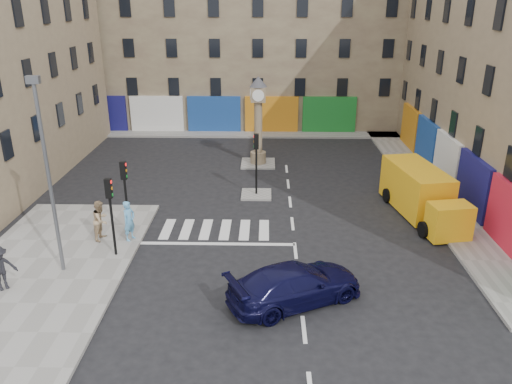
{
  "coord_description": "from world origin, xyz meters",
  "views": [
    {
      "loc": [
        -1.4,
        -19.97,
        11.22
      ],
      "look_at": [
        -1.92,
        3.46,
        2.0
      ],
      "focal_mm": 35.0,
      "sensor_mm": 36.0,
      "label": 1
    }
  ],
  "objects_px": {
    "lamp_post": "(47,168)",
    "pedestrian_tan": "(101,220)",
    "traffic_light_left_near": "(110,205)",
    "yellow_van": "(421,193)",
    "clock_pillar": "(258,115)",
    "navy_sedan": "(295,284)",
    "traffic_light_island": "(256,154)",
    "pedestrian_blue": "(129,221)",
    "pedestrian_dark": "(0,268)",
    "traffic_light_left_far": "(125,186)"
  },
  "relations": [
    {
      "from": "pedestrian_blue",
      "to": "pedestrian_dark",
      "type": "relative_size",
      "value": 1.04
    },
    {
      "from": "traffic_light_left_near",
      "to": "traffic_light_island",
      "type": "distance_m",
      "value": 10.03
    },
    {
      "from": "yellow_van",
      "to": "pedestrian_blue",
      "type": "distance_m",
      "value": 15.44
    },
    {
      "from": "traffic_light_left_near",
      "to": "navy_sedan",
      "type": "bearing_deg",
      "value": -23.05
    },
    {
      "from": "navy_sedan",
      "to": "pedestrian_dark",
      "type": "xyz_separation_m",
      "value": [
        -11.77,
        0.42,
        0.32
      ]
    },
    {
      "from": "clock_pillar",
      "to": "pedestrian_dark",
      "type": "relative_size",
      "value": 3.19
    },
    {
      "from": "traffic_light_island",
      "to": "navy_sedan",
      "type": "bearing_deg",
      "value": -81.09
    },
    {
      "from": "traffic_light_island",
      "to": "pedestrian_dark",
      "type": "relative_size",
      "value": 1.93
    },
    {
      "from": "lamp_post",
      "to": "pedestrian_tan",
      "type": "relative_size",
      "value": 4.19
    },
    {
      "from": "traffic_light_island",
      "to": "clock_pillar",
      "type": "xyz_separation_m",
      "value": [
        0.0,
        6.0,
        0.96
      ]
    },
    {
      "from": "clock_pillar",
      "to": "navy_sedan",
      "type": "bearing_deg",
      "value": -84.16
    },
    {
      "from": "traffic_light_island",
      "to": "pedestrian_tan",
      "type": "xyz_separation_m",
      "value": [
        -7.38,
        -6.23,
        -1.45
      ]
    },
    {
      "from": "navy_sedan",
      "to": "pedestrian_blue",
      "type": "relative_size",
      "value": 2.73
    },
    {
      "from": "traffic_light_left_far",
      "to": "clock_pillar",
      "type": "relative_size",
      "value": 0.61
    },
    {
      "from": "lamp_post",
      "to": "pedestrian_tan",
      "type": "distance_m",
      "value": 4.78
    },
    {
      "from": "pedestrian_blue",
      "to": "pedestrian_dark",
      "type": "bearing_deg",
      "value": 164.09
    },
    {
      "from": "traffic_light_left_far",
      "to": "traffic_light_island",
      "type": "bearing_deg",
      "value": 40.6
    },
    {
      "from": "yellow_van",
      "to": "pedestrian_tan",
      "type": "distance_m",
      "value": 16.78
    },
    {
      "from": "traffic_light_island",
      "to": "pedestrian_dark",
      "type": "bearing_deg",
      "value": -132.79
    },
    {
      "from": "traffic_light_left_far",
      "to": "traffic_light_island",
      "type": "xyz_separation_m",
      "value": [
        6.3,
        5.4,
        -0.03
      ]
    },
    {
      "from": "traffic_light_left_near",
      "to": "pedestrian_tan",
      "type": "height_order",
      "value": "traffic_light_left_near"
    },
    {
      "from": "traffic_light_left_near",
      "to": "lamp_post",
      "type": "xyz_separation_m",
      "value": [
        -1.9,
        -1.4,
        2.17
      ]
    },
    {
      "from": "pedestrian_blue",
      "to": "pedestrian_dark",
      "type": "height_order",
      "value": "pedestrian_blue"
    },
    {
      "from": "clock_pillar",
      "to": "traffic_light_left_far",
      "type": "bearing_deg",
      "value": -118.94
    },
    {
      "from": "clock_pillar",
      "to": "yellow_van",
      "type": "relative_size",
      "value": 0.85
    },
    {
      "from": "traffic_light_left_near",
      "to": "clock_pillar",
      "type": "relative_size",
      "value": 0.61
    },
    {
      "from": "traffic_light_left_far",
      "to": "traffic_light_island",
      "type": "height_order",
      "value": "traffic_light_left_far"
    },
    {
      "from": "traffic_light_island",
      "to": "pedestrian_dark",
      "type": "xyz_separation_m",
      "value": [
        -10.01,
        -10.81,
        -1.48
      ]
    },
    {
      "from": "yellow_van",
      "to": "pedestrian_blue",
      "type": "xyz_separation_m",
      "value": [
        -15.01,
        -3.63,
        -0.1
      ]
    },
    {
      "from": "navy_sedan",
      "to": "yellow_van",
      "type": "distance_m",
      "value": 11.24
    },
    {
      "from": "lamp_post",
      "to": "pedestrian_dark",
      "type": "bearing_deg",
      "value": -138.32
    },
    {
      "from": "traffic_light_island",
      "to": "pedestrian_blue",
      "type": "bearing_deg",
      "value": -133.72
    },
    {
      "from": "traffic_light_left_far",
      "to": "pedestrian_tan",
      "type": "height_order",
      "value": "traffic_light_left_far"
    },
    {
      "from": "traffic_light_left_near",
      "to": "traffic_light_island",
      "type": "relative_size",
      "value": 1.0
    },
    {
      "from": "traffic_light_island",
      "to": "yellow_van",
      "type": "height_order",
      "value": "traffic_light_island"
    },
    {
      "from": "traffic_light_left_far",
      "to": "yellow_van",
      "type": "height_order",
      "value": "traffic_light_left_far"
    },
    {
      "from": "traffic_light_left_near",
      "to": "yellow_van",
      "type": "bearing_deg",
      "value": 18.59
    },
    {
      "from": "pedestrian_tan",
      "to": "lamp_post",
      "type": "bearing_deg",
      "value": 174.76
    },
    {
      "from": "pedestrian_dark",
      "to": "traffic_light_left_far",
      "type": "bearing_deg",
      "value": 12.12
    },
    {
      "from": "traffic_light_left_far",
      "to": "lamp_post",
      "type": "height_order",
      "value": "lamp_post"
    },
    {
      "from": "navy_sedan",
      "to": "clock_pillar",
      "type": "bearing_deg",
      "value": -21.33
    },
    {
      "from": "traffic_light_island",
      "to": "pedestrian_tan",
      "type": "relative_size",
      "value": 1.87
    },
    {
      "from": "lamp_post",
      "to": "traffic_light_left_near",
      "type": "bearing_deg",
      "value": 36.38
    },
    {
      "from": "traffic_light_left_near",
      "to": "pedestrian_tan",
      "type": "bearing_deg",
      "value": 124.61
    },
    {
      "from": "clock_pillar",
      "to": "pedestrian_blue",
      "type": "bearing_deg",
      "value": -116.06
    },
    {
      "from": "clock_pillar",
      "to": "pedestrian_blue",
      "type": "height_order",
      "value": "clock_pillar"
    },
    {
      "from": "lamp_post",
      "to": "yellow_van",
      "type": "bearing_deg",
      "value": 20.83
    },
    {
      "from": "clock_pillar",
      "to": "pedestrian_tan",
      "type": "xyz_separation_m",
      "value": [
        -7.38,
        -12.22,
        -2.41
      ]
    },
    {
      "from": "traffic_light_island",
      "to": "pedestrian_dark",
      "type": "height_order",
      "value": "traffic_light_island"
    },
    {
      "from": "lamp_post",
      "to": "pedestrian_dark",
      "type": "distance_m",
      "value": 4.41
    }
  ]
}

